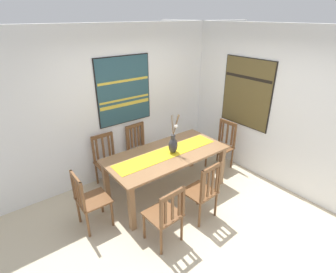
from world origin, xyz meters
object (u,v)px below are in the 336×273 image
at_px(chair_2, 107,161).
at_px(painting_on_side_wall, 247,93).
at_px(chair_1, 203,191).
at_px(chair_3, 139,148).
at_px(painting_on_back_wall, 124,91).
at_px(chair_5, 89,199).
at_px(chair_0, 165,215).
at_px(chair_4, 222,145).
at_px(centerpiece_vase, 173,144).
at_px(dining_table, 167,158).

relative_size(chair_2, painting_on_side_wall, 0.74).
bearing_deg(painting_on_side_wall, chair_1, -158.46).
xyz_separation_m(chair_1, painting_on_side_wall, (1.69, 0.67, 1.02)).
bearing_deg(chair_1, chair_3, 90.60).
bearing_deg(painting_on_back_wall, chair_5, -139.56).
bearing_deg(chair_0, painting_on_side_wall, 16.44).
height_order(chair_1, chair_3, chair_1).
distance_m(chair_3, painting_on_back_wall, 1.13).
bearing_deg(chair_0, chair_4, 23.14).
xyz_separation_m(chair_3, painting_on_side_wall, (1.71, -1.03, 1.01)).
height_order(chair_2, painting_on_back_wall, painting_on_back_wall).
bearing_deg(chair_4, chair_3, 147.88).
xyz_separation_m(centerpiece_vase, chair_5, (-1.44, 0.07, -0.45)).
distance_m(chair_0, chair_5, 1.11).
distance_m(dining_table, chair_2, 1.09).
bearing_deg(chair_5, chair_4, -0.14).
bearing_deg(centerpiece_vase, chair_3, 94.86).
bearing_deg(dining_table, chair_4, 0.53).
height_order(chair_4, painting_on_back_wall, painting_on_back_wall).
height_order(chair_4, painting_on_side_wall, painting_on_side_wall).
xyz_separation_m(painting_on_back_wall, painting_on_side_wall, (1.85, -1.22, -0.09)).
height_order(centerpiece_vase, chair_2, centerpiece_vase).
relative_size(chair_2, chair_3, 0.99).
height_order(chair_2, chair_4, chair_4).
xyz_separation_m(centerpiece_vase, chair_2, (-0.76, 0.90, -0.45)).
height_order(chair_0, chair_2, chair_2).
bearing_deg(painting_on_back_wall, chair_3, -52.97).
bearing_deg(chair_3, centerpiece_vase, -85.14).
bearing_deg(centerpiece_vase, painting_on_back_wall, 101.20).
bearing_deg(chair_2, chair_1, -67.22).
bearing_deg(chair_3, chair_2, -177.43).
bearing_deg(painting_on_side_wall, centerpiece_vase, 176.30).
relative_size(chair_2, chair_4, 0.99).
bearing_deg(painting_on_back_wall, chair_1, -85.16).
relative_size(centerpiece_vase, painting_on_side_wall, 0.55).
xyz_separation_m(chair_0, chair_5, (-0.66, 0.89, 0.01)).
height_order(chair_0, chair_4, chair_4).
xyz_separation_m(centerpiece_vase, painting_on_side_wall, (1.63, -0.11, 0.58)).
height_order(dining_table, chair_4, chair_4).
relative_size(centerpiece_vase, chair_5, 0.77).
distance_m(chair_1, chair_4, 1.59).
xyz_separation_m(centerpiece_vase, chair_3, (-0.08, 0.93, -0.43)).
bearing_deg(dining_table, chair_1, -87.96).
bearing_deg(chair_4, dining_table, -179.47).
bearing_deg(centerpiece_vase, dining_table, 148.34).
xyz_separation_m(dining_table, centerpiece_vase, (0.09, -0.06, 0.26)).
height_order(chair_3, painting_on_side_wall, painting_on_side_wall).
distance_m(chair_3, painting_on_side_wall, 2.24).
relative_size(dining_table, painting_on_back_wall, 1.68).
relative_size(chair_3, chair_4, 1.00).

